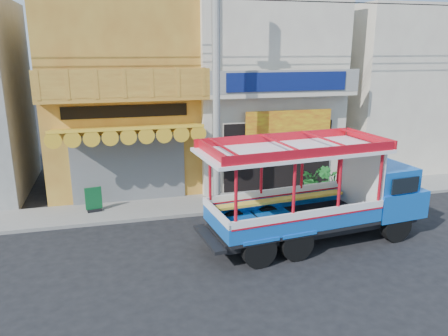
% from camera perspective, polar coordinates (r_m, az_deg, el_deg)
% --- Properties ---
extents(ground, '(90.00, 90.00, 0.00)m').
position_cam_1_polar(ground, '(13.44, 6.70, -10.15)').
color(ground, black).
rests_on(ground, ground).
extents(sidewalk, '(30.00, 2.00, 0.12)m').
position_cam_1_polar(sidewalk, '(16.91, 1.81, -4.34)').
color(sidewalk, slate).
rests_on(sidewalk, ground).
extents(shophouse_left, '(6.00, 7.50, 8.24)m').
position_cam_1_polar(shophouse_left, '(19.30, -13.20, 10.07)').
color(shophouse_left, '#AD6C26').
rests_on(shophouse_left, ground).
extents(shophouse_right, '(6.00, 6.75, 8.24)m').
position_cam_1_polar(shophouse_right, '(20.37, 4.21, 10.69)').
color(shophouse_right, beige).
rests_on(shophouse_right, ground).
extents(party_pilaster, '(0.35, 0.30, 8.00)m').
position_cam_1_polar(party_pilaster, '(16.58, -2.27, 9.27)').
color(party_pilaster, beige).
rests_on(party_pilaster, ground).
extents(filler_building_right, '(6.00, 6.00, 7.60)m').
position_cam_1_polar(filler_building_right, '(23.62, 20.70, 9.66)').
color(filler_building_right, beige).
rests_on(filler_building_right, ground).
extents(utility_pole, '(28.00, 0.26, 9.00)m').
position_cam_1_polar(utility_pole, '(15.03, -0.44, 12.59)').
color(utility_pole, gray).
rests_on(utility_pole, ground).
extents(songthaew_truck, '(7.17, 2.99, 3.25)m').
position_cam_1_polar(songthaew_truck, '(13.70, 13.69, -2.93)').
color(songthaew_truck, black).
rests_on(songthaew_truck, ground).
extents(green_sign, '(0.58, 0.35, 0.89)m').
position_cam_1_polar(green_sign, '(16.28, -16.65, -4.19)').
color(green_sign, black).
rests_on(green_sign, sidewalk).
extents(potted_plant_a, '(1.23, 1.20, 1.04)m').
position_cam_1_polar(potted_plant_a, '(18.08, 11.31, -1.38)').
color(potted_plant_a, '#1A5B21').
rests_on(potted_plant_a, sidewalk).
extents(potted_plant_b, '(0.77, 0.78, 1.11)m').
position_cam_1_polar(potted_plant_b, '(17.84, 13.17, -1.61)').
color(potted_plant_b, '#1A5B21').
rests_on(potted_plant_b, sidewalk).
extents(potted_plant_c, '(0.67, 0.67, 0.89)m').
position_cam_1_polar(potted_plant_c, '(18.29, 14.21, -1.61)').
color(potted_plant_c, '#1A5B21').
rests_on(potted_plant_c, sidewalk).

